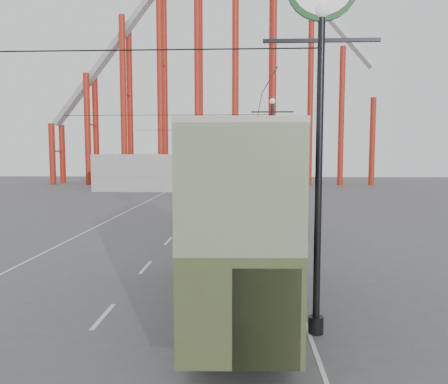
{
  "coord_description": "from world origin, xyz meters",
  "views": [
    {
      "loc": [
        3.51,
        -15.38,
        5.24
      ],
      "look_at": [
        2.35,
        9.37,
        3.0
      ],
      "focal_mm": 35.0,
      "sensor_mm": 36.0,
      "label": 1
    }
  ],
  "objects_px": {
    "pedestrian": "(187,250)",
    "double_decker_bus": "(236,209)",
    "lamp_post_near": "(321,57)",
    "single_decker_green": "(239,206)",
    "single_decker_cream": "(247,188)"
  },
  "relations": [
    {
      "from": "lamp_post_near",
      "to": "single_decker_cream",
      "type": "relative_size",
      "value": 1.11
    },
    {
      "from": "pedestrian",
      "to": "lamp_post_near",
      "type": "bearing_deg",
      "value": 91.13
    },
    {
      "from": "lamp_post_near",
      "to": "double_decker_bus",
      "type": "height_order",
      "value": "lamp_post_near"
    },
    {
      "from": "double_decker_bus",
      "to": "pedestrian",
      "type": "xyz_separation_m",
      "value": [
        -2.34,
        5.13,
        -2.54
      ]
    },
    {
      "from": "lamp_post_near",
      "to": "pedestrian",
      "type": "xyz_separation_m",
      "value": [
        -4.7,
        7.18,
        -7.05
      ]
    },
    {
      "from": "lamp_post_near",
      "to": "single_decker_cream",
      "type": "bearing_deg",
      "value": 93.36
    },
    {
      "from": "pedestrian",
      "to": "double_decker_bus",
      "type": "bearing_deg",
      "value": 82.41
    },
    {
      "from": "double_decker_bus",
      "to": "pedestrian",
      "type": "bearing_deg",
      "value": 112.49
    },
    {
      "from": "lamp_post_near",
      "to": "single_decker_green",
      "type": "bearing_deg",
      "value": 98.43
    },
    {
      "from": "lamp_post_near",
      "to": "single_decker_green",
      "type": "height_order",
      "value": "lamp_post_near"
    },
    {
      "from": "double_decker_bus",
      "to": "single_decker_green",
      "type": "distance_m",
      "value": 14.55
    },
    {
      "from": "single_decker_green",
      "to": "pedestrian",
      "type": "bearing_deg",
      "value": -108.32
    },
    {
      "from": "single_decker_green",
      "to": "pedestrian",
      "type": "relative_size",
      "value": 6.77
    },
    {
      "from": "lamp_post_near",
      "to": "double_decker_bus",
      "type": "distance_m",
      "value": 5.49
    },
    {
      "from": "double_decker_bus",
      "to": "pedestrian",
      "type": "distance_m",
      "value": 6.18
    }
  ]
}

